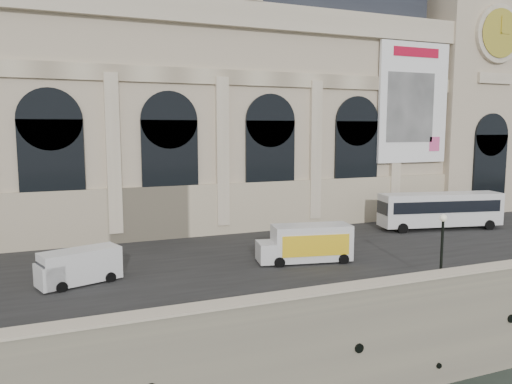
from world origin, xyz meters
The scene contains 9 objects.
quay centered at (0.00, 35.00, 3.00)m, with size 160.00×70.00×6.00m, color gray.
street centered at (0.00, 14.00, 6.03)m, with size 160.00×24.00×0.06m, color #2D2D2D.
parapet centered at (0.00, 0.60, 6.62)m, with size 160.00×1.40×1.21m.
museum centered at (-5.98, 30.86, 19.72)m, with size 69.00×18.70×29.10m.
clock_pavilion centered at (34.00, 27.93, 23.42)m, with size 13.00×14.72×36.70m.
bus_right centered at (22.34, 16.00, 8.09)m, with size 12.89×5.12×3.72m.
van_c centered at (-12.87, 10.69, 7.19)m, with size 5.59×3.50×2.33m.
box_truck centered at (3.80, 9.98, 7.46)m, with size 7.50×3.64×2.90m.
lamp_right centered at (9.51, 1.81, 8.33)m, with size 0.48×0.48×4.68m.
Camera 1 is at (-13.92, -23.22, 16.25)m, focal length 35.00 mm.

